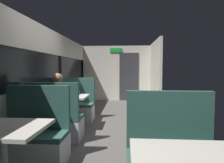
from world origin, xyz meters
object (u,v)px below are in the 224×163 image
dining_table_near_window (2,136)px  seated_passenger (57,111)px  dining_table_mid_window (67,100)px  coffee_cup_primary (78,93)px  bench_mid_window_facing_entry (75,108)px  bench_near_window_facing_entry (34,140)px  bench_mid_window_facing_end (56,123)px

dining_table_near_window → seated_passenger: seated_passenger is taller
dining_table_mid_window → coffee_cup_primary: bearing=38.3°
seated_passenger → bench_mid_window_facing_entry: bearing=90.0°
dining_table_mid_window → bench_mid_window_facing_entry: size_ratio=0.82×
dining_table_near_window → dining_table_mid_window: (0.00, 2.29, 0.00)m
dining_table_near_window → bench_mid_window_facing_entry: 3.01m
bench_near_window_facing_entry → bench_mid_window_facing_entry: size_ratio=1.00×
dining_table_near_window → coffee_cup_primary: bearing=85.2°
bench_near_window_facing_entry → bench_mid_window_facing_end: bearing=90.0°
bench_near_window_facing_entry → bench_mid_window_facing_entry: (0.00, 2.29, 0.00)m
seated_passenger → coffee_cup_primary: (0.21, 0.79, 0.25)m
bench_mid_window_facing_end → seated_passenger: (0.00, 0.07, 0.21)m
dining_table_near_window → bench_mid_window_facing_entry: (0.00, 2.99, -0.31)m
bench_mid_window_facing_end → seated_passenger: bearing=90.0°
dining_table_near_window → coffee_cup_primary: 2.47m
dining_table_near_window → seated_passenger: (0.00, 1.67, -0.10)m
dining_table_mid_window → bench_mid_window_facing_end: size_ratio=0.82×
dining_table_mid_window → seated_passenger: (0.00, -0.63, -0.10)m
dining_table_near_window → bench_mid_window_facing_end: bench_mid_window_facing_end is taller
dining_table_mid_window → bench_mid_window_facing_entry: bearing=90.0°
coffee_cup_primary → dining_table_mid_window: bearing=-141.7°
bench_near_window_facing_entry → coffee_cup_primary: (0.21, 1.76, 0.46)m
bench_near_window_facing_entry → dining_table_mid_window: (0.00, 1.59, 0.31)m
bench_near_window_facing_entry → seated_passenger: (0.00, 0.97, 0.21)m
bench_mid_window_facing_entry → coffee_cup_primary: (0.21, -0.53, 0.46)m
bench_near_window_facing_entry → coffee_cup_primary: bearing=83.2°
seated_passenger → coffee_cup_primary: bearing=75.3°
bench_mid_window_facing_end → seated_passenger: seated_passenger is taller
dining_table_mid_window → seated_passenger: seated_passenger is taller
dining_table_mid_window → bench_mid_window_facing_entry: 0.77m
seated_passenger → bench_mid_window_facing_end: bearing=-90.0°
bench_near_window_facing_entry → bench_mid_window_facing_entry: 2.29m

